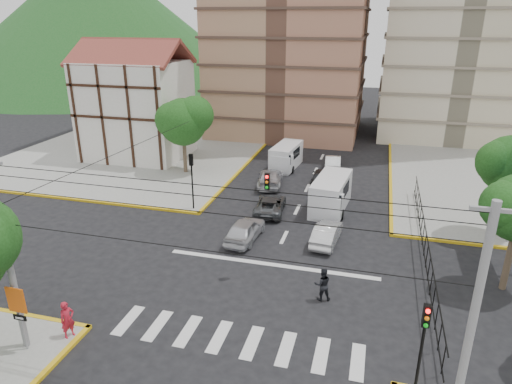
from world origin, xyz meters
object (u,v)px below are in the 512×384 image
(van_left_lane, at_px, (286,157))
(pedestrian_sw_corner, at_px, (67,320))
(van_right_lane, at_px, (330,195))
(district_sign, at_px, (17,306))
(car_white_front_right, at_px, (327,233))
(traffic_light_nw, at_px, (192,172))
(pedestrian_crosswalk, at_px, (322,284))
(traffic_light_se, at_px, (423,338))
(car_silver_front_left, at_px, (245,230))

(van_left_lane, relative_size, pedestrian_sw_corner, 2.94)
(van_right_lane, distance_m, pedestrian_sw_corner, 20.99)
(van_left_lane, xyz_separation_m, pedestrian_sw_corner, (-4.48, -27.99, -0.07))
(van_left_lane, bearing_deg, district_sign, -95.03)
(district_sign, xyz_separation_m, car_white_front_right, (11.68, 14.20, -1.77))
(traffic_light_nw, distance_m, van_right_lane, 10.78)
(district_sign, height_order, pedestrian_crosswalk, district_sign)
(van_left_lane, bearing_deg, traffic_light_se, -62.64)
(traffic_light_nw, xyz_separation_m, van_right_lane, (10.26, 2.74, -1.86))
(traffic_light_se, height_order, pedestrian_crosswalk, traffic_light_se)
(pedestrian_sw_corner, xyz_separation_m, pedestrian_crosswalk, (10.95, 6.26, -0.13))
(van_right_lane, bearing_deg, van_left_lane, 125.83)
(pedestrian_sw_corner, bearing_deg, car_silver_front_left, 4.68)
(van_left_lane, bearing_deg, pedestrian_sw_corner, -92.96)
(traffic_light_nw, distance_m, district_sign, 17.08)
(district_sign, xyz_separation_m, pedestrian_crosswalk, (12.25, 7.56, -1.52))
(district_sign, bearing_deg, van_left_lane, 78.84)
(pedestrian_sw_corner, distance_m, pedestrian_crosswalk, 12.61)
(pedestrian_crosswalk, bearing_deg, traffic_light_nw, -58.77)
(van_right_lane, bearing_deg, pedestrian_crosswalk, -79.52)
(van_left_lane, bearing_deg, pedestrian_crosswalk, -67.29)
(traffic_light_se, bearing_deg, van_right_lane, 106.23)
(van_left_lane, bearing_deg, van_right_lane, -53.91)
(district_sign, xyz_separation_m, van_left_lane, (5.78, 29.29, -1.32))
(car_white_front_right, bearing_deg, traffic_light_se, 116.36)
(district_sign, distance_m, pedestrian_sw_corner, 2.31)
(traffic_light_nw, bearing_deg, district_sign, -93.36)
(car_silver_front_left, bearing_deg, district_sign, 68.41)
(district_sign, relative_size, pedestrian_sw_corner, 1.75)
(traffic_light_se, xyz_separation_m, car_white_front_right, (-4.92, 12.76, -2.43))
(traffic_light_se, relative_size, pedestrian_sw_corner, 2.41)
(van_right_lane, height_order, car_silver_front_left, van_right_lane)
(van_left_lane, distance_m, pedestrian_sw_corner, 28.34)
(pedestrian_crosswalk, bearing_deg, traffic_light_se, 106.75)
(car_silver_front_left, relative_size, pedestrian_crosswalk, 2.36)
(pedestrian_crosswalk, bearing_deg, car_silver_front_left, -62.27)
(traffic_light_se, height_order, traffic_light_nw, same)
(van_left_lane, distance_m, car_silver_front_left, 16.09)
(district_sign, height_order, car_silver_front_left, district_sign)
(van_right_lane, relative_size, pedestrian_sw_corner, 3.24)
(car_white_front_right, bearing_deg, pedestrian_crosswalk, 100.19)
(district_sign, distance_m, car_white_front_right, 18.47)
(van_right_lane, bearing_deg, traffic_light_nw, -159.20)
(van_right_lane, bearing_deg, pedestrian_sw_corner, -112.47)
(traffic_light_nw, height_order, van_left_lane, traffic_light_nw)
(traffic_light_se, bearing_deg, car_white_front_right, 111.10)
(car_white_front_right, bearing_deg, van_left_lane, -63.39)
(car_white_front_right, bearing_deg, pedestrian_sw_corner, 56.44)
(van_right_lane, height_order, van_left_lane, van_right_lane)
(car_white_front_right, bearing_deg, district_sign, 55.83)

